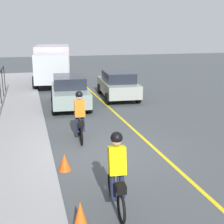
# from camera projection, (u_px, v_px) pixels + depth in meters

# --- Properties ---
(ground_plane) EXTENTS (80.00, 80.00, 0.00)m
(ground_plane) POSITION_uv_depth(u_px,v_px,m) (108.00, 152.00, 10.10)
(ground_plane) COLOR #444A4D
(lane_line_centre) EXTENTS (36.00, 0.12, 0.01)m
(lane_line_centre) POSITION_uv_depth(u_px,v_px,m) (153.00, 147.00, 10.51)
(lane_line_centre) COLOR yellow
(lane_line_centre) RESTS_ON ground
(cyclist_lead) EXTENTS (1.71, 0.38, 1.83)m
(cyclist_lead) POSITION_uv_depth(u_px,v_px,m) (80.00, 116.00, 10.89)
(cyclist_lead) COLOR black
(cyclist_lead) RESTS_ON ground
(cyclist_follow) EXTENTS (1.71, 0.38, 1.83)m
(cyclist_follow) POSITION_uv_depth(u_px,v_px,m) (117.00, 173.00, 6.58)
(cyclist_follow) COLOR black
(cyclist_follow) RESTS_ON ground
(patrol_sedan) EXTENTS (4.54, 2.22, 1.58)m
(patrol_sedan) POSITION_uv_depth(u_px,v_px,m) (118.00, 84.00, 17.97)
(patrol_sedan) COLOR #979D92
(patrol_sedan) RESTS_ON ground
(parked_sedan_rear) EXTENTS (4.52, 2.18, 1.58)m
(parked_sedan_rear) POSITION_uv_depth(u_px,v_px,m) (70.00, 91.00, 16.00)
(parked_sedan_rear) COLOR gray
(parked_sedan_rear) RESTS_ON ground
(box_truck_background) EXTENTS (6.94, 3.19, 2.78)m
(box_truck_background) POSITION_uv_depth(u_px,v_px,m) (53.00, 63.00, 22.69)
(box_truck_background) COLOR #B8ABB3
(box_truck_background) RESTS_ON ground
(traffic_cone_near) EXTENTS (0.36, 0.36, 0.67)m
(traffic_cone_near) POSITION_uv_depth(u_px,v_px,m) (80.00, 217.00, 5.99)
(traffic_cone_near) COLOR orange
(traffic_cone_near) RESTS_ON ground
(traffic_cone_far) EXTENTS (0.36, 0.36, 0.49)m
(traffic_cone_far) POSITION_uv_depth(u_px,v_px,m) (65.00, 162.00, 8.71)
(traffic_cone_far) COLOR #E65414
(traffic_cone_far) RESTS_ON ground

